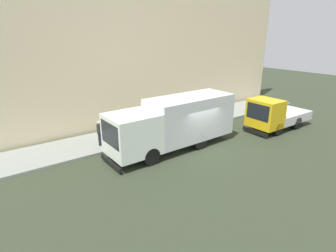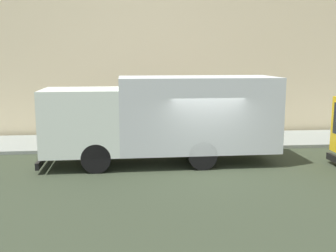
# 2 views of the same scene
# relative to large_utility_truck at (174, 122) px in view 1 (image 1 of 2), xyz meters

# --- Properties ---
(ground) EXTENTS (80.00, 80.00, 0.00)m
(ground) POSITION_rel_large_utility_truck_xyz_m (-1.14, -1.39, -1.74)
(ground) COLOR #2F3726
(sidewalk) EXTENTS (3.47, 30.00, 0.13)m
(sidewalk) POSITION_rel_large_utility_truck_xyz_m (3.59, -1.39, -1.68)
(sidewalk) COLOR gray
(sidewalk) RESTS_ON ground
(building_facade) EXTENTS (0.50, 30.00, 12.84)m
(building_facade) POSITION_rel_large_utility_truck_xyz_m (5.83, -1.39, 4.68)
(building_facade) COLOR beige
(building_facade) RESTS_ON ground
(large_utility_truck) EXTENTS (2.51, 8.50, 3.16)m
(large_utility_truck) POSITION_rel_large_utility_truck_xyz_m (0.00, 0.00, 0.00)
(large_utility_truck) COLOR white
(large_utility_truck) RESTS_ON ground
(small_flatbed_truck) EXTENTS (2.27, 5.61, 2.46)m
(small_flatbed_truck) POSITION_rel_large_utility_truck_xyz_m (-1.58, -8.11, -0.61)
(small_flatbed_truck) COLOR gold
(small_flatbed_truck) RESTS_ON ground
(pedestrian_walking) EXTENTS (0.39, 0.39, 1.64)m
(pedestrian_walking) POSITION_rel_large_utility_truck_xyz_m (2.86, 3.69, -0.74)
(pedestrian_walking) COLOR black
(pedestrian_walking) RESTS_ON sidewalk
(pedestrian_standing) EXTENTS (0.38, 0.38, 1.80)m
(pedestrian_standing) POSITION_rel_large_utility_truck_xyz_m (3.98, 1.22, -0.64)
(pedestrian_standing) COLOR #423150
(pedestrian_standing) RESTS_ON sidewalk
(pedestrian_third) EXTENTS (0.36, 0.36, 1.72)m
(pedestrian_third) POSITION_rel_large_utility_truck_xyz_m (3.45, -1.76, -0.68)
(pedestrian_third) COLOR #545442
(pedestrian_third) RESTS_ON sidewalk
(traffic_cone_orange) EXTENTS (0.39, 0.39, 0.56)m
(traffic_cone_orange) POSITION_rel_large_utility_truck_xyz_m (2.70, 2.73, -1.33)
(traffic_cone_orange) COLOR orange
(traffic_cone_orange) RESTS_ON sidewalk
(street_sign_post) EXTENTS (0.44, 0.08, 2.59)m
(street_sign_post) POSITION_rel_large_utility_truck_xyz_m (2.18, 0.01, -0.08)
(street_sign_post) COLOR #4C5156
(street_sign_post) RESTS_ON sidewalk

